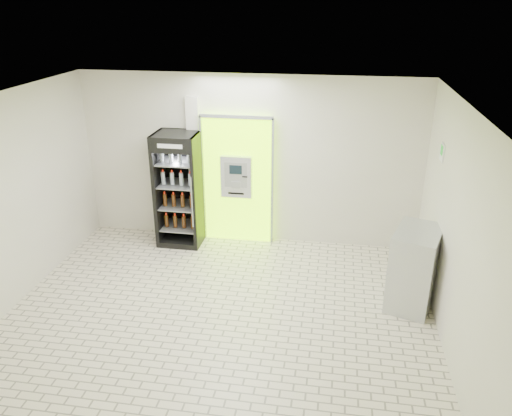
# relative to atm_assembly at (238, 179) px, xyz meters

# --- Properties ---
(ground) EXTENTS (6.00, 6.00, 0.00)m
(ground) POSITION_rel_atm_assembly_xyz_m (0.20, -2.41, -1.17)
(ground) COLOR beige
(ground) RESTS_ON ground
(room_shell) EXTENTS (6.00, 6.00, 6.00)m
(room_shell) POSITION_rel_atm_assembly_xyz_m (0.20, -2.41, 0.67)
(room_shell) COLOR silver
(room_shell) RESTS_ON ground
(atm_assembly) EXTENTS (1.30, 0.24, 2.33)m
(atm_assembly) POSITION_rel_atm_assembly_xyz_m (0.00, 0.00, 0.00)
(atm_assembly) COLOR #9BFD00
(atm_assembly) RESTS_ON ground
(pillar) EXTENTS (0.22, 0.11, 2.60)m
(pillar) POSITION_rel_atm_assembly_xyz_m (-0.78, 0.04, 0.13)
(pillar) COLOR silver
(pillar) RESTS_ON ground
(beverage_cooler) EXTENTS (0.77, 0.73, 2.03)m
(beverage_cooler) POSITION_rel_atm_assembly_xyz_m (-1.00, -0.25, -0.19)
(beverage_cooler) COLOR black
(beverage_cooler) RESTS_ON ground
(steel_cabinet) EXTENTS (0.85, 1.02, 1.17)m
(steel_cabinet) POSITION_rel_atm_assembly_xyz_m (2.90, -1.70, -0.58)
(steel_cabinet) COLOR #B8BBC0
(steel_cabinet) RESTS_ON ground
(exit_sign) EXTENTS (0.02, 0.22, 0.26)m
(exit_sign) POSITION_rel_atm_assembly_xyz_m (3.19, -1.01, 0.95)
(exit_sign) COLOR white
(exit_sign) RESTS_ON room_shell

